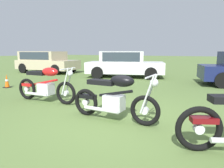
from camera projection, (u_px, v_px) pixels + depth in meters
name	position (u px, v px, depth m)	size (l,w,h in m)	color
ground_plane	(114.00, 118.00, 4.36)	(120.00, 120.00, 0.00)	#567038
motorcycle_red	(46.00, 85.00, 5.63)	(2.06, 0.66, 1.02)	black
motorcycle_black	(114.00, 98.00, 4.12)	(2.00, 0.64, 1.02)	black
car_beige	(45.00, 60.00, 13.52)	(4.30, 2.33, 1.43)	#BCAD8C
car_white	(124.00, 63.00, 11.09)	(4.57, 3.23, 1.43)	silver
traffic_cone	(7.00, 81.00, 7.93)	(0.25, 0.25, 0.54)	#EA590F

